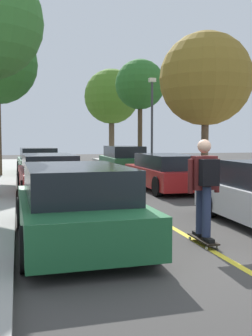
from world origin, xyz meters
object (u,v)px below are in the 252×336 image
object	(u,v)px
street_tree_right_near	(140,85)
streetlamp	(152,117)
parked_car_right_far	(123,161)
street_tree_right_far	(112,97)
street_tree_right_nearest	(206,79)
skateboarder	(205,183)
parked_car_right_near	(166,172)
parked_car_left_far	(38,162)
parked_car_left_near	(49,174)
parked_car_left_nearest	(76,204)
skateboard	(203,239)

from	to	relation	value
street_tree_right_near	streetlamp	bearing A→B (deg)	-91.42
parked_car_right_far	street_tree_right_far	size ratio (longest dim) A/B	0.61
street_tree_right_nearest	skateboarder	distance (m)	9.19
parked_car_right_near	street_tree_right_near	world-z (taller)	street_tree_right_near
parked_car_right_near	skateboarder	size ratio (longest dim) A/B	2.72
street_tree_right_near	parked_car_left_far	bearing A→B (deg)	-160.57
parked_car_left_near	skateboarder	world-z (taller)	skateboarder
parked_car_right_near	street_tree_right_nearest	distance (m)	3.91
parked_car_left_nearest	skateboarder	size ratio (longest dim) A/B	2.46
street_tree_right_far	skateboarder	size ratio (longest dim) A/B	4.04
street_tree_right_nearest	parked_car_right_near	bearing A→B (deg)	-159.75
parked_car_right_near	streetlamp	distance (m)	7.33
streetlamp	street_tree_right_near	bearing A→B (deg)	88.58
parked_car_left_near	parked_car_left_far	world-z (taller)	parked_car_left_far
skateboarder	parked_car_right_near	bearing A→B (deg)	74.16
parked_car_right_far	parked_car_left_nearest	bearing A→B (deg)	-108.36
street_tree_right_near	skateboard	distance (m)	17.29
parked_car_left_near	skateboarder	xyz separation A→B (m)	(2.08, -7.12, 0.42)
street_tree_right_nearest	street_tree_right_near	bearing A→B (deg)	90.00
parked_car_left_far	street_tree_right_nearest	distance (m)	9.28
parked_car_right_near	street_tree_right_near	bearing A→B (deg)	78.71
parked_car_left_nearest	parked_car_left_far	size ratio (longest dim) A/B	0.97
parked_car_left_far	parked_car_right_far	bearing A→B (deg)	-13.36
street_tree_right_nearest	skateboard	world-z (taller)	street_tree_right_nearest
parked_car_left_nearest	streetlamp	size ratio (longest dim) A/B	0.87
streetlamp	skateboarder	world-z (taller)	streetlamp
parked_car_right_near	street_tree_right_nearest	size ratio (longest dim) A/B	0.82
parked_car_right_near	skateboarder	bearing A→B (deg)	-105.84
parked_car_left_nearest	parked_car_right_near	size ratio (longest dim) A/B	0.90
street_tree_right_nearest	skateboard	bearing A→B (deg)	-116.26
parked_car_left_far	street_tree_right_far	size ratio (longest dim) A/B	0.63
streetlamp	skateboard	world-z (taller)	streetlamp
parked_car_left_nearest	street_tree_right_far	world-z (taller)	street_tree_right_far
street_tree_right_far	street_tree_right_near	bearing A→B (deg)	-90.00
parked_car_left_near	parked_car_left_far	size ratio (longest dim) A/B	1.05
skateboarder	skateboard	bearing A→B (deg)	89.33
street_tree_right_far	skateboard	size ratio (longest dim) A/B	8.16
parked_car_right_near	streetlamp	bearing A→B (deg)	75.44
street_tree_right_far	skateboard	xyz separation A→B (m)	(-3.83, -23.47, -4.85)
skateboard	parked_car_left_near	bearing A→B (deg)	106.41
parked_car_right_far	skateboarder	world-z (taller)	skateboarder
streetlamp	parked_car_left_far	bearing A→B (deg)	177.71
street_tree_right_far	streetlamp	distance (m)	9.84
parked_car_right_near	street_tree_right_nearest	bearing A→B (deg)	20.25
skateboard	skateboarder	bearing A→B (deg)	-90.67
skateboarder	streetlamp	bearing A→B (deg)	74.78
parked_car_left_far	street_tree_right_nearest	size ratio (longest dim) A/B	0.76
parked_car_left_nearest	skateboarder	bearing A→B (deg)	-19.90
parked_car_left_near	skateboarder	bearing A→B (deg)	-73.67
parked_car_left_near	parked_car_right_near	xyz separation A→B (m)	(4.11, 0.02, -0.01)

